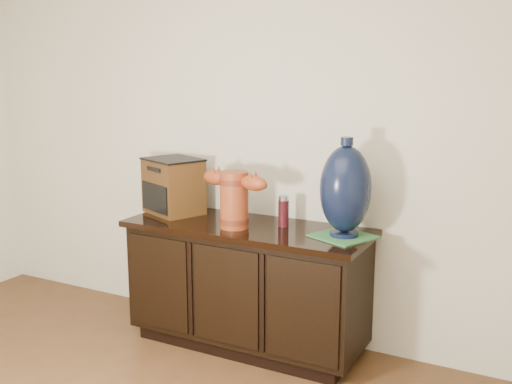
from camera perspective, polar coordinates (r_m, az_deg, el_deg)
The scene contains 6 objects.
sideboard at distance 3.62m, azimuth -0.84°, elevation -8.81°, with size 1.46×0.56×0.75m.
terracotta_vessel at distance 3.41m, azimuth -2.08°, elevation -0.42°, with size 0.46×0.20×0.33m.
tv_radio at distance 3.80m, azimuth -7.88°, elevation 0.58°, with size 0.43×0.39×0.35m.
green_mat at distance 3.29m, azimuth 8.33°, elevation -4.19°, with size 0.29×0.29×0.01m, color #306C38.
lamp_base at distance 3.23m, azimuth 8.52°, elevation 0.23°, with size 0.36×0.36×0.54m.
spray_can at distance 3.46m, azimuth 2.64°, elevation -1.85°, with size 0.06×0.06×0.18m.
Camera 1 is at (1.62, -0.75, 1.65)m, focal length 42.00 mm.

